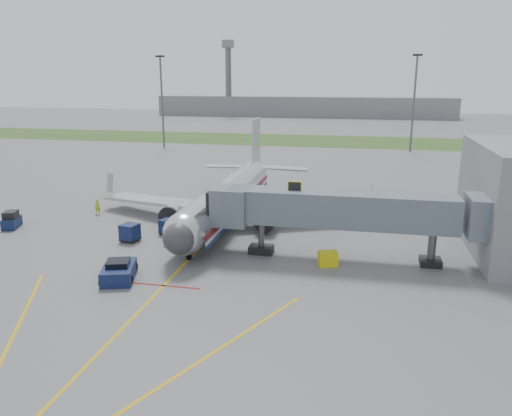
% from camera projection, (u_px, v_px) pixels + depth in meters
% --- Properties ---
extents(ground, '(400.00, 400.00, 0.00)m').
position_uv_depth(ground, '(181.00, 267.00, 42.84)').
color(ground, '#565659').
rests_on(ground, ground).
extents(grass_strip, '(300.00, 25.00, 0.01)m').
position_uv_depth(grass_strip, '(304.00, 140.00, 127.96)').
color(grass_strip, '#2D4C1E').
rests_on(grass_strip, ground).
extents(apron_markings, '(21.52, 50.00, 0.01)m').
position_uv_depth(apron_markings, '(145.00, 304.00, 35.84)').
color(apron_markings, gold).
rests_on(apron_markings, ground).
extents(airliner, '(32.10, 35.67, 10.25)m').
position_uv_depth(airliner, '(227.00, 197.00, 56.59)').
color(airliner, silver).
rests_on(airliner, ground).
extents(jet_bridge, '(25.30, 4.00, 6.90)m').
position_uv_depth(jet_bridge, '(338.00, 210.00, 43.85)').
color(jet_bridge, slate).
rests_on(jet_bridge, ground).
extents(light_mast_left, '(2.00, 0.44, 20.40)m').
position_uv_depth(light_mast_left, '(162.00, 100.00, 112.32)').
color(light_mast_left, '#595B60').
rests_on(light_mast_left, ground).
extents(light_mast_right, '(2.00, 0.44, 20.40)m').
position_uv_depth(light_mast_right, '(414.00, 101.00, 105.99)').
color(light_mast_right, '#595B60').
rests_on(light_mast_right, ground).
extents(distant_terminal, '(120.00, 14.00, 8.00)m').
position_uv_depth(distant_terminal, '(303.00, 106.00, 204.60)').
color(distant_terminal, slate).
rests_on(distant_terminal, ground).
extents(control_tower, '(4.00, 4.00, 30.00)m').
position_uv_depth(control_tower, '(228.00, 73.00, 202.50)').
color(control_tower, '#595B60').
rests_on(control_tower, ground).
extents(pushback_tug, '(3.43, 4.43, 1.62)m').
position_uv_depth(pushback_tug, '(119.00, 271.00, 40.13)').
color(pushback_tug, '#0C1F38').
rests_on(pushback_tug, ground).
extents(baggage_tug, '(2.13, 2.93, 1.85)m').
position_uv_depth(baggage_tug, '(11.00, 220.00, 53.85)').
color(baggage_tug, '#0C1F38').
rests_on(baggage_tug, ground).
extents(baggage_cart_a, '(1.88, 1.88, 1.60)m').
position_uv_depth(baggage_cart_a, '(184.00, 209.00, 58.36)').
color(baggage_cart_a, '#0C1F38').
rests_on(baggage_cart_a, ground).
extents(baggage_cart_b, '(1.90, 1.90, 1.74)m').
position_uv_depth(baggage_cart_b, '(130.00, 233.00, 49.44)').
color(baggage_cart_b, '#0C1F38').
rests_on(baggage_cart_b, ground).
extents(baggage_cart_c, '(1.77, 1.77, 1.55)m').
position_uv_depth(baggage_cart_c, '(168.00, 227.00, 51.71)').
color(baggage_cart_c, '#0C1F38').
rests_on(baggage_cart_c, ground).
extents(belt_loader, '(1.74, 4.93, 2.38)m').
position_uv_depth(belt_loader, '(209.00, 211.00, 58.37)').
color(belt_loader, '#0C1F38').
rests_on(belt_loader, ground).
extents(ground_power_cart, '(1.86, 1.51, 1.29)m').
position_uv_depth(ground_power_cart, '(328.00, 259.00, 43.05)').
color(ground_power_cart, yellow).
rests_on(ground_power_cart, ground).
extents(ramp_worker, '(0.76, 0.64, 1.77)m').
position_uv_depth(ramp_worker, '(98.00, 207.00, 59.17)').
color(ramp_worker, '#A9C417').
rests_on(ramp_worker, ground).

